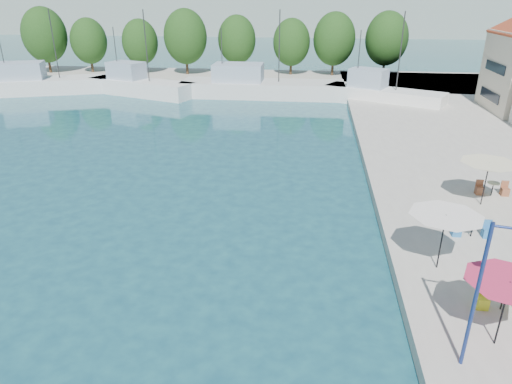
# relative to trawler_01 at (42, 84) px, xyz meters

# --- Properties ---
(quay_far) EXTENTS (90.00, 16.00, 0.60)m
(quay_far) POSITION_rel_trawler_01_xyz_m (23.37, 10.64, -0.77)
(quay_far) COLOR #ACA59B
(quay_far) RESTS_ON ground
(hill_west) EXTENTS (180.00, 40.00, 16.00)m
(hill_west) POSITION_rel_trawler_01_xyz_m (1.37, 103.64, 6.93)
(hill_west) COLOR gray
(hill_west) RESTS_ON ground
(hill_east) EXTENTS (140.00, 40.00, 12.00)m
(hill_east) POSITION_rel_trawler_01_xyz_m (71.37, 123.64, 4.93)
(hill_east) COLOR gray
(hill_east) RESTS_ON ground
(trawler_01) EXTENTS (17.59, 9.99, 10.20)m
(trawler_01) POSITION_rel_trawler_01_xyz_m (0.00, 0.00, 0.00)
(trawler_01) COLOR silver
(trawler_01) RESTS_ON ground
(trawler_02) EXTENTS (14.24, 8.21, 10.20)m
(trawler_02) POSITION_rel_trawler_01_xyz_m (12.27, 0.52, 0.00)
(trawler_02) COLOR white
(trawler_02) RESTS_ON ground
(trawler_03) EXTENTS (19.41, 5.20, 10.20)m
(trawler_03) POSITION_rel_trawler_01_xyz_m (26.92, 1.34, -0.00)
(trawler_03) COLOR silver
(trawler_03) RESTS_ON ground
(trawler_04) EXTENTS (13.12, 8.85, 10.20)m
(trawler_04) POSITION_rel_trawler_01_xyz_m (40.95, -1.47, 0.00)
(trawler_04) COLOR white
(trawler_04) RESTS_ON ground
(tree_01) EXTENTS (6.26, 6.26, 9.26)m
(tree_01) POSITION_rel_trawler_01_xyz_m (-5.68, 11.82, 4.88)
(tree_01) COLOR #3F2B19
(tree_01) RESTS_ON quay_far
(tree_02) EXTENTS (5.23, 5.23, 7.74)m
(tree_02) POSITION_rel_trawler_01_xyz_m (0.35, 13.10, 3.99)
(tree_02) COLOR #3F2B19
(tree_02) RESTS_ON quay_far
(tree_03) EXTENTS (5.15, 5.15, 7.62)m
(tree_03) POSITION_rel_trawler_01_xyz_m (8.14, 13.21, 3.93)
(tree_03) COLOR #3F2B19
(tree_03) RESTS_ON quay_far
(tree_04) EXTENTS (6.11, 6.11, 9.04)m
(tree_04) POSITION_rel_trawler_01_xyz_m (15.03, 12.96, 4.75)
(tree_04) COLOR #3F2B19
(tree_04) RESTS_ON quay_far
(tree_05) EXTENTS (5.51, 5.51, 8.15)m
(tree_05) POSITION_rel_trawler_01_xyz_m (22.07, 15.29, 4.24)
(tree_05) COLOR #3F2B19
(tree_05) RESTS_ON quay_far
(tree_06) EXTENTS (5.25, 5.25, 7.78)m
(tree_06) POSITION_rel_trawler_01_xyz_m (30.07, 14.55, 4.02)
(tree_06) COLOR #3F2B19
(tree_06) RESTS_ON quay_far
(tree_07) EXTENTS (5.85, 5.85, 8.66)m
(tree_07) POSITION_rel_trawler_01_xyz_m (36.06, 14.56, 4.53)
(tree_07) COLOR #3F2B19
(tree_07) RESTS_ON quay_far
(tree_08) EXTENTS (5.93, 5.93, 8.78)m
(tree_08) POSITION_rel_trawler_01_xyz_m (43.35, 15.40, 4.60)
(tree_08) COLOR #3F2B19
(tree_08) RESTS_ON quay_far
(umbrella_pink) EXTENTS (2.84, 2.84, 2.44)m
(umbrella_pink) POSITION_rel_trawler_01_xyz_m (40.00, -40.63, 1.72)
(umbrella_pink) COLOR black
(umbrella_pink) RESTS_ON quay_right
(umbrella_white) EXTENTS (3.01, 3.01, 2.50)m
(umbrella_white) POSITION_rel_trawler_01_xyz_m (39.18, -36.07, 1.78)
(umbrella_white) COLOR black
(umbrella_white) RESTS_ON quay_right
(umbrella_cream) EXTENTS (3.03, 3.03, 2.46)m
(umbrella_cream) POSITION_rel_trawler_01_xyz_m (43.11, -29.14, 1.74)
(umbrella_cream) COLOR black
(umbrella_cream) RESTS_ON quay_right
(cafe_table_01) EXTENTS (1.82, 0.70, 0.76)m
(cafe_table_01) POSITION_rel_trawler_01_xyz_m (40.86, -38.69, -0.18)
(cafe_table_01) COLOR black
(cafe_table_01) RESTS_ON quay_right
(cafe_table_02) EXTENTS (1.82, 0.70, 0.76)m
(cafe_table_02) POSITION_rel_trawler_01_xyz_m (41.45, -33.02, -0.18)
(cafe_table_02) COLOR black
(cafe_table_02) RESTS_ON quay_right
(cafe_table_03) EXTENTS (1.82, 0.70, 0.76)m
(cafe_table_03) POSITION_rel_trawler_01_xyz_m (44.15, -27.68, -0.18)
(cafe_table_03) COLOR black
(cafe_table_03) RESTS_ON quay_right
(street_lamp) EXTENTS (1.03, 0.39, 5.03)m
(street_lamp) POSITION_rel_trawler_01_xyz_m (38.94, -41.76, 3.02)
(street_lamp) COLOR navy
(street_lamp) RESTS_ON quay_right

